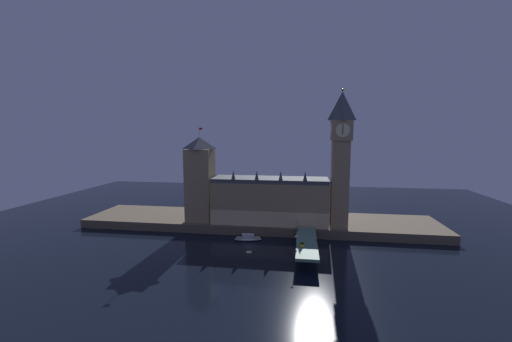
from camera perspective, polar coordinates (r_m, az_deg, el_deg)
ground_plane at (r=167.97m, az=-1.28°, el=-13.70°), size 400.00×400.00×0.00m
embankment at (r=203.78m, az=0.55°, el=-9.20°), size 220.00×42.00×5.21m
parliament_hall at (r=191.51m, az=2.57°, el=-5.29°), size 69.04×21.85×32.52m
clock_tower at (r=183.05m, az=15.13°, el=2.78°), size 11.72×11.83×78.37m
victoria_tower at (r=196.27m, az=-10.14°, el=-1.42°), size 15.69×15.69×57.48m
bridge at (r=159.51m, az=9.17°, el=-13.00°), size 10.08×46.00×6.82m
car_northbound_trail at (r=151.70m, az=8.37°, el=-13.07°), size 2.10×4.56×1.40m
pedestrian_mid_walk at (r=157.64m, az=10.84°, el=-12.25°), size 0.38×0.38×1.71m
pedestrian_far_rail at (r=173.34m, az=7.62°, el=-10.41°), size 0.38×0.38×1.67m
street_lamp_near at (r=143.49m, az=7.33°, el=-12.58°), size 1.34×0.60×7.32m
street_lamp_far at (r=171.59m, az=7.50°, el=-9.37°), size 1.34×0.60×6.99m
boat_upstream at (r=177.00m, az=-1.43°, el=-12.13°), size 15.25×6.23×3.81m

